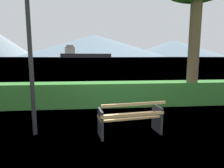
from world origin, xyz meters
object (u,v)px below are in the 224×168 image
object	(u,v)px
lamp_post	(29,29)
park_bench	(130,118)
cargo_ship_large	(82,54)
fishing_boat_near	(192,57)

from	to	relation	value
lamp_post	park_bench	bearing A→B (deg)	-5.66
park_bench	cargo_ship_large	distance (m)	249.71
park_bench	cargo_ship_large	bearing A→B (deg)	93.68
park_bench	cargo_ship_large	world-z (taller)	cargo_ship_large
park_bench	lamp_post	world-z (taller)	lamp_post
lamp_post	fishing_boat_near	distance (m)	293.19
fishing_boat_near	cargo_ship_large	bearing A→B (deg)	-177.08
park_bench	fishing_boat_near	distance (m)	292.26
park_bench	lamp_post	size ratio (longest dim) A/B	0.44
cargo_ship_large	fishing_boat_near	distance (m)	155.32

